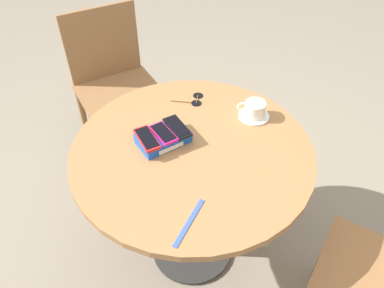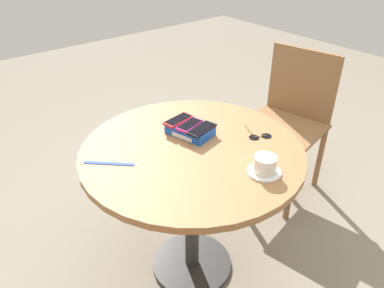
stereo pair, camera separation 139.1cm
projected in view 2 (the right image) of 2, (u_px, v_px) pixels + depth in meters
ground_plane at (192, 264)px, 1.97m from camera, size 8.00×8.00×0.00m
round_table at (192, 171)px, 1.65m from camera, size 0.95×0.95×0.73m
phone_box at (190, 130)px, 1.68m from camera, size 0.22×0.17×0.04m
phone_red at (178, 120)px, 1.70m from camera, size 0.08×0.15×0.01m
phone_magenta at (190, 125)px, 1.66m from camera, size 0.09×0.14×0.01m
phone_black at (202, 129)px, 1.63m from camera, size 0.09×0.15×0.01m
saucer at (264, 172)px, 1.44m from camera, size 0.13×0.13×0.01m
coffee_cup at (265, 164)px, 1.42m from camera, size 0.11×0.09×0.06m
lanyard_strap at (109, 163)px, 1.49m from camera, size 0.15×0.16×0.00m
sunglasses at (259, 136)px, 1.67m from camera, size 0.16×0.10×0.01m
chair_far_side at (287, 121)px, 2.33m from camera, size 0.54×0.54×0.90m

